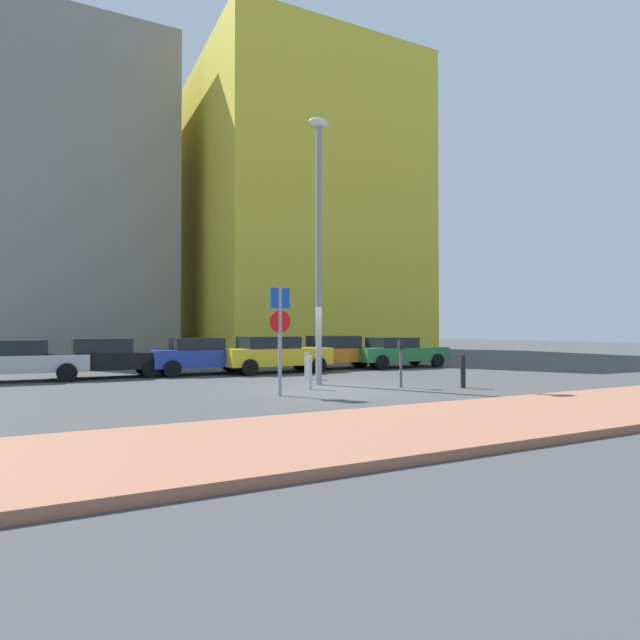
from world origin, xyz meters
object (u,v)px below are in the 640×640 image
Objects in this scene: parking_sign_post at (280,327)px; parking_meter at (401,357)px; parked_car_green at (398,352)px; parked_car_silver at (16,360)px; parked_car_black at (106,357)px; traffic_bollard_far at (463,371)px; street_lamp at (319,231)px; parked_car_yellow at (275,354)px; parked_car_blue at (201,355)px; traffic_bollard_near at (307,366)px; traffic_bollard_mid at (310,373)px; parked_car_orange at (337,352)px.

parking_meter is (4.05, 0.12, -0.91)m from parking_sign_post.
parked_car_silver is at bearing 177.86° from parked_car_green.
parking_sign_post is (3.73, -7.69, 1.09)m from parked_car_black.
traffic_bollard_far is at bearing -42.08° from parked_car_black.
street_lamp reaches higher than parked_car_silver.
parked_car_yellow reaches higher than traffic_bollard_far.
parking_meter is (4.30, -7.39, 0.18)m from parked_car_blue.
parked_car_blue reaches higher than parked_car_silver.
parking_sign_post is 3.00× the size of traffic_bollard_near.
parked_car_yellow is 0.98× the size of parked_car_green.
parked_car_blue is at bearing 176.74° from parked_car_green.
traffic_bollard_mid is at bearing -76.04° from parked_car_blue.
parking_sign_post is 2.16m from traffic_bollard_mid.
parking_sign_post is at bearing -141.70° from parked_car_green.
traffic_bollard_mid is (-7.48, -6.00, -0.23)m from parked_car_green.
parked_car_blue is at bearing 125.51° from traffic_bollard_far.
parked_car_yellow is at bearing 89.90° from traffic_bollard_near.
parked_car_blue is at bearing -0.53° from parked_car_silver.
parked_car_green is at bearing -13.65° from parked_car_orange.
parked_car_black is at bearing 136.02° from street_lamp.
parking_sign_post is at bearing -127.88° from parked_car_orange.
parked_car_black is 4.11× the size of traffic_bollard_far.
traffic_bollard_far is at bearing -38.63° from street_lamp.
parked_car_orange is 2.95m from parked_car_green.
parked_car_green is 11.33m from parking_sign_post.
traffic_bollard_mid is (-1.26, -5.92, -0.29)m from parked_car_yellow.
traffic_bollard_mid is (-2.68, 0.87, -0.44)m from parking_meter.
parked_car_orange is at bearing -0.04° from parked_car_black.
traffic_bollard_mid is (1.37, 0.99, -1.35)m from parking_sign_post.
traffic_bollard_far is at bearing -91.95° from parked_car_orange.
traffic_bollard_near is at bearing 111.17° from parking_meter.
street_lamp is (2.18, 1.99, 3.13)m from parking_sign_post.
parked_car_yellow is 4.47× the size of traffic_bollard_far.
parking_meter is 1.44× the size of traffic_bollard_far.
parked_car_orange is at bearing 49.15° from traffic_bollard_near.
traffic_bollard_mid is (7.98, -6.58, -0.25)m from parked_car_silver.
parked_car_silver is 4.62× the size of traffic_bollard_mid.
traffic_bollard_near is 5.54m from traffic_bollard_far.
parking_meter reaches higher than traffic_bollard_far.
traffic_bollard_far reaches higher than traffic_bollard_near.
parked_car_black is 0.91× the size of parked_car_orange.
parked_car_black is at bearing 179.96° from parked_car_orange.
traffic_bollard_mid is (1.62, -6.52, -0.26)m from parked_car_blue.
parked_car_black is 12.69m from traffic_bollard_far.
parked_car_yellow is 0.52× the size of street_lamp.
parked_car_silver is at bearing -179.46° from parked_car_orange.
traffic_bollard_near is 0.98× the size of traffic_bollard_mid.
parked_car_orange is 8.04m from street_lamp.
parked_car_silver is 1.02× the size of parked_car_yellow.
parked_car_green is at bearing 55.07° from parking_meter.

